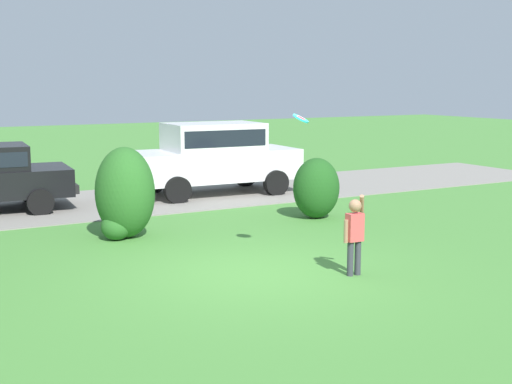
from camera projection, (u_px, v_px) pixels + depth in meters
name	position (u px, v px, depth m)	size (l,w,h in m)	color
ground_plane	(255.00, 273.00, 11.25)	(80.00, 80.00, 0.00)	#478438
driveway_strip	(110.00, 203.00, 17.71)	(28.00, 4.40, 0.02)	gray
shrub_near_tree	(124.00, 195.00, 13.66)	(1.15, 1.21, 1.77)	#286023
shrub_centre_left	(316.00, 188.00, 15.66)	(1.06, 0.95, 1.35)	#1E511C
parked_suv	(214.00, 155.00, 18.91)	(4.76, 2.23, 1.92)	white
child_thrower	(355.00, 231.00, 11.00)	(0.46, 0.26, 1.29)	#383842
frisbee	(301.00, 118.00, 11.41)	(0.30, 0.27, 0.20)	#1EB7B2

